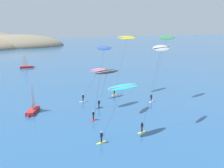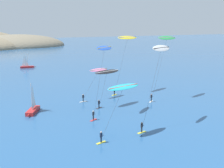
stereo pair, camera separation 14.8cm
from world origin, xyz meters
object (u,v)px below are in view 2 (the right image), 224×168
sailboat_far (28,66)px  kitesurfer_green (166,42)px  kitesurfer_blue (103,54)px  kitesurfer_yellow (127,41)px  sailboat_near (32,110)px  kitesurfer_pink (97,73)px  kitesurfer_black (107,74)px  kitesurfer_white (160,55)px  kitesurfer_cyan (122,90)px

sailboat_far → kitesurfer_green: bearing=-70.2°
kitesurfer_blue → kitesurfer_yellow: bearing=48.6°
sailboat_near → kitesurfer_green: (28.26, -1.60, 11.75)m
kitesurfer_pink → kitesurfer_black: bearing=-94.7°
kitesurfer_blue → kitesurfer_black: bearing=60.1°
kitesurfer_black → kitesurfer_white: size_ratio=0.56×
sailboat_near → sailboat_far: same height
kitesurfer_blue → kitesurfer_cyan: size_ratio=1.61×
kitesurfer_pink → kitesurfer_yellow: 10.95m
kitesurfer_yellow → kitesurfer_cyan: 27.53m
sailboat_far → kitesurfer_blue: (4.04, -61.63, 10.47)m
kitesurfer_pink → kitesurfer_blue: 12.27m
kitesurfer_pink → kitesurfer_yellow: (8.49, 2.46, 6.46)m
sailboat_far → kitesurfer_green: 61.74m
sailboat_near → kitesurfer_black: kitesurfer_black is taller
kitesurfer_black → kitesurfer_cyan: (-4.22, -14.91, 0.36)m
kitesurfer_black → sailboat_far: bearing=96.6°
sailboat_near → kitesurfer_green: size_ratio=0.42×
kitesurfer_pink → kitesurfer_blue: bearing=-106.1°
kitesurfer_yellow → kitesurfer_green: bearing=-59.6°
sailboat_near → sailboat_far: (7.69, 55.41, 0.00)m
sailboat_far → kitesurfer_black: kitesurfer_black is taller
kitesurfer_white → sailboat_near: bearing=139.8°
kitesurfer_pink → kitesurfer_black: kitesurfer_black is taller
kitesurfer_yellow → kitesurfer_blue: bearing=-131.4°
sailboat_near → kitesurfer_black: 15.58m
kitesurfer_green → sailboat_near: bearing=176.7°
kitesurfer_green → kitesurfer_blue: 17.21m
sailboat_far → kitesurfer_black: 57.87m
kitesurfer_blue → sailboat_near: bearing=152.0°
kitesurfer_cyan → sailboat_far: bearing=91.9°
kitesurfer_blue → kitesurfer_white: 10.42m
sailboat_near → kitesurfer_green: 30.65m
kitesurfer_pink → kitesurfer_white: bearing=-81.8°
kitesurfer_white → sailboat_far: bearing=98.0°
sailboat_far → kitesurfer_yellow: size_ratio=0.44×
kitesurfer_white → kitesurfer_cyan: (-7.51, -1.84, -4.51)m
kitesurfer_blue → kitesurfer_cyan: 11.38m
kitesurfer_yellow → kitesurfer_white: size_ratio=1.03×
sailboat_near → kitesurfer_blue: 16.91m
kitesurfer_yellow → kitesurfer_white: 22.46m
kitesurfer_black → kitesurfer_cyan: 15.50m
sailboat_near → kitesurfer_blue: (11.73, -6.23, 10.47)m
kitesurfer_green → kitesurfer_yellow: (-4.97, 8.47, -0.12)m
sailboat_near → kitesurfer_cyan: size_ratio=0.74×
kitesurfer_black → kitesurfer_yellow: bearing=43.8°
kitesurfer_black → sailboat_near: bearing=172.9°
kitesurfer_white → kitesurfer_cyan: kitesurfer_white is taller
kitesurfer_yellow → kitesurfer_blue: (-11.56, -13.09, -1.17)m
kitesurfer_yellow → kitesurfer_cyan: bearing=-119.3°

